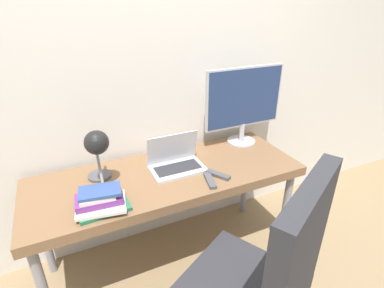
{
  "coord_description": "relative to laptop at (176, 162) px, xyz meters",
  "views": [
    {
      "loc": [
        -0.52,
        -1.18,
        1.68
      ],
      "look_at": [
        0.15,
        0.27,
        0.9
      ],
      "focal_mm": 28.0,
      "sensor_mm": 36.0,
      "label": 1
    }
  ],
  "objects": [
    {
      "name": "media_remote",
      "position": [
        0.19,
        -0.19,
        -0.04
      ],
      "size": [
        0.12,
        0.15,
        0.02
      ],
      "color": "#4C4C51",
      "rests_on": "desk"
    },
    {
      "name": "desk_lamp",
      "position": [
        -0.45,
        -0.01,
        0.2
      ],
      "size": [
        0.14,
        0.26,
        0.35
      ],
      "color": "#4C4C51",
      "rests_on": "desk"
    },
    {
      "name": "tv_remote",
      "position": [
        0.12,
        -0.23,
        -0.04
      ],
      "size": [
        0.07,
        0.16,
        0.02
      ],
      "color": "#4C4C51",
      "rests_on": "desk"
    },
    {
      "name": "book_stack",
      "position": [
        -0.49,
        -0.21,
        0.0
      ],
      "size": [
        0.27,
        0.23,
        0.11
      ],
      "color": "#286B47",
      "rests_on": "desk"
    },
    {
      "name": "desk",
      "position": [
        -0.07,
        -0.03,
        -0.11
      ],
      "size": [
        1.66,
        0.61,
        0.72
      ],
      "color": "brown",
      "rests_on": "ground_plane"
    },
    {
      "name": "monitor",
      "position": [
        0.58,
        0.16,
        0.27
      ],
      "size": [
        0.6,
        0.21,
        0.55
      ],
      "color": "#B7B7BC",
      "rests_on": "desk"
    },
    {
      "name": "wall_back",
      "position": [
        -0.07,
        0.34,
        0.54
      ],
      "size": [
        8.0,
        0.05,
        2.6
      ],
      "color": "silver",
      "rests_on": "ground_plane"
    },
    {
      "name": "laptop",
      "position": [
        0.0,
        0.0,
        0.0
      ],
      "size": [
        0.33,
        0.21,
        0.22
      ],
      "color": "silver",
      "rests_on": "desk"
    },
    {
      "name": "office_chair",
      "position": [
        0.04,
        -0.85,
        -0.15
      ],
      "size": [
        0.71,
        0.7,
        1.14
      ],
      "color": "black",
      "rests_on": "ground_plane"
    }
  ]
}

